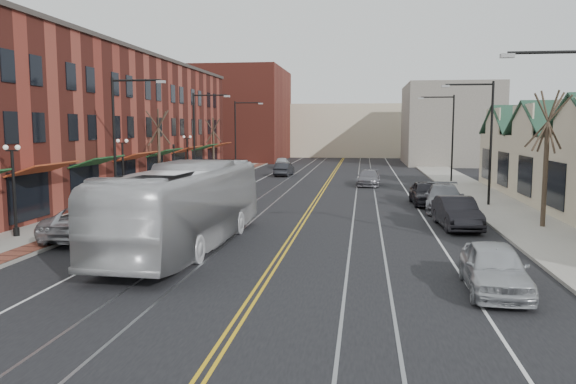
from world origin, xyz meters
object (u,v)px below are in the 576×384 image
(parked_car_c, at_px, (444,198))
(transit_bus, at_px, (186,206))
(parked_suv, at_px, (93,221))
(parked_car_b, at_px, (457,213))
(parked_car_a, at_px, (495,268))
(parked_car_d, at_px, (426,193))

(parked_car_c, bearing_deg, transit_bus, -130.41)
(parked_suv, xyz_separation_m, parked_car_b, (17.44, 5.03, -0.03))
(transit_bus, xyz_separation_m, parked_car_a, (11.74, -4.92, -1.05))
(parked_suv, bearing_deg, parked_car_a, 156.14)
(parked_car_a, height_order, parked_car_d, parked_car_d)
(parked_suv, xyz_separation_m, parked_car_d, (16.80, 13.64, -0.03))
(transit_bus, height_order, parked_car_c, transit_bus)
(parked_suv, height_order, parked_car_b, parked_suv)
(transit_bus, relative_size, parked_car_c, 2.32)
(transit_bus, height_order, parked_car_b, transit_bus)
(parked_car_b, bearing_deg, parked_car_a, -97.47)
(transit_bus, relative_size, parked_suv, 2.18)
(parked_suv, bearing_deg, parked_car_c, -151.01)
(parked_car_c, bearing_deg, parked_car_d, 111.45)
(parked_car_a, bearing_deg, transit_bus, 160.07)
(transit_bus, relative_size, parked_car_d, 2.77)
(parked_car_b, xyz_separation_m, parked_car_c, (0.16, 5.94, 0.01))
(parked_car_b, bearing_deg, transit_bus, -156.50)
(parked_car_d, bearing_deg, parked_car_c, -75.71)
(parked_car_c, bearing_deg, parked_car_b, -86.80)
(parked_car_c, relative_size, parked_car_d, 1.19)
(parked_suv, distance_m, parked_car_c, 20.74)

